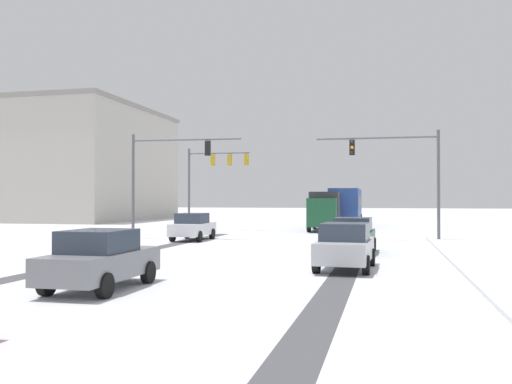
{
  "coord_description": "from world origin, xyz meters",
  "views": [
    {
      "loc": [
        6.22,
        -4.23,
        2.45
      ],
      "look_at": [
        0.0,
        22.03,
        2.8
      ],
      "focal_mm": 38.69,
      "sensor_mm": 36.0,
      "label": 1
    }
  ],
  "objects": [
    {
      "name": "car_white_lead",
      "position": [
        -5.01,
        26.83,
        0.82
      ],
      "size": [
        1.89,
        4.13,
        1.62
      ],
      "color": "silver",
      "rests_on": "ground"
    },
    {
      "name": "car_dark_green_second",
      "position": [
        4.76,
        21.03,
        0.82
      ],
      "size": [
        1.95,
        4.16,
        1.62
      ],
      "color": "#194C2D",
      "rests_on": "ground"
    },
    {
      "name": "bus_oncoming",
      "position": [
        2.58,
        47.6,
        1.99
      ],
      "size": [
        2.81,
        11.04,
        3.38
      ],
      "color": "#284793",
      "rests_on": "ground"
    },
    {
      "name": "office_building_far_left_block",
      "position": [
        -32.0,
        54.77,
        6.61
      ],
      "size": [
        21.91,
        22.21,
        13.2
      ],
      "color": "#B2ADA3",
      "rests_on": "ground"
    },
    {
      "name": "car_grey_fourth",
      "position": [
        -1.34,
        9.35,
        0.82
      ],
      "size": [
        1.84,
        4.1,
        1.62
      ],
      "color": "slate",
      "rests_on": "ground"
    },
    {
      "name": "traffic_signal_far_left",
      "position": [
        -7.2,
        37.53,
        4.76
      ],
      "size": [
        5.06,
        0.47,
        6.5
      ],
      "color": "#56565B",
      "rests_on": "ground"
    },
    {
      "name": "traffic_signal_near_left",
      "position": [
        -7.23,
        27.58,
        4.48
      ],
      "size": [
        6.97,
        0.6,
        6.5
      ],
      "color": "#56565B",
      "rests_on": "ground"
    },
    {
      "name": "wheel_track_left_lane",
      "position": [
        4.86,
        15.73,
        0.0
      ],
      "size": [
        0.88,
        34.61,
        0.01
      ],
      "primitive_type": "cube",
      "color": "#4C4C51",
      "rests_on": "ground"
    },
    {
      "name": "wheel_track_right_lane",
      "position": [
        -4.99,
        15.73,
        0.0
      ],
      "size": [
        0.92,
        34.61,
        0.01
      ],
      "primitive_type": "cube",
      "color": "#4C4C51",
      "rests_on": "ground"
    },
    {
      "name": "car_silver_third",
      "position": [
        4.82,
        15.17,
        0.82
      ],
      "size": [
        1.97,
        4.17,
        1.62
      ],
      "color": "#B7BABF",
      "rests_on": "ground"
    },
    {
      "name": "traffic_signal_near_right",
      "position": [
        7.15,
        29.39,
        4.5
      ],
      "size": [
        7.18,
        0.51,
        6.5
      ],
      "color": "#56565B",
      "rests_on": "ground"
    },
    {
      "name": "box_truck_delivery",
      "position": [
        1.51,
        39.02,
        1.63
      ],
      "size": [
        2.52,
        7.48,
        3.02
      ],
      "color": "#194C2D",
      "rests_on": "ground"
    }
  ]
}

